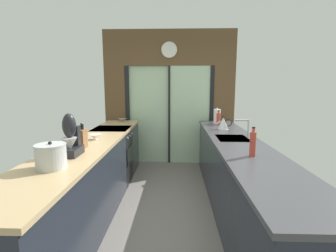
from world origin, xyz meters
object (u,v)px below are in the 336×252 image
Objects in this scene: kettle at (223,123)px; soap_bottle_far at (218,119)px; mixing_bowl_far at (123,120)px; stock_pot at (51,156)px; mixing_bowl_near at (95,137)px; stand_mixer at (71,139)px; knife_block at (82,139)px; soap_bottle_near at (253,144)px; paper_towel_roll at (217,116)px; oven_range at (112,156)px.

kettle is 0.44m from soap_bottle_far.
stock_pot reaches higher than mixing_bowl_far.
stock_pot reaches higher than mixing_bowl_near.
stand_mixer is 2.37m from kettle.
mixing_bowl_near is 0.58× the size of kettle.
soap_bottle_far is (1.78, 1.73, 0.00)m from knife_block.
mixing_bowl_near is at bearing 158.51° from soap_bottle_near.
soap_bottle_far is (1.78, 1.28, 0.07)m from mixing_bowl_near.
stock_pot reaches higher than kettle.
stock_pot is 0.96× the size of kettle.
paper_towel_roll reaches higher than stock_pot.
kettle is (1.80, -0.02, 0.56)m from oven_range.
knife_block reaches higher than mixing_bowl_near.
knife_block is at bearing -144.28° from kettle.
mixing_bowl_far is 0.57× the size of soap_bottle_near.
mixing_bowl_near is at bearing 90.00° from knife_block.
oven_range is at bearing 90.53° from stock_pot.
knife_block is 0.96× the size of soap_bottle_near.
mixing_bowl_near reaches higher than oven_range.
knife_block is 2.48m from soap_bottle_far.
stand_mixer reaches higher than soap_bottle_near.
stand_mixer is at bearing -90.00° from mixing_bowl_near.
kettle is 1.54m from soap_bottle_near.
mixing_bowl_near is 0.51× the size of paper_towel_roll.
mixing_bowl_near is 2.20m from soap_bottle_far.
soap_bottle_far is (1.78, -0.34, 0.08)m from mixing_bowl_far.
soap_bottle_near is at bearing -40.85° from oven_range.
oven_range is 1.42m from knife_block.
knife_block is at bearing 171.78° from soap_bottle_near.
kettle is at bearing -89.80° from paper_towel_roll.
soap_bottle_far is (1.78, 2.01, -0.05)m from stand_mixer.
soap_bottle_far reaches higher than mixing_bowl_far.
soap_bottle_near is (1.78, -0.70, 0.09)m from mixing_bowl_near.
mixing_bowl_near is 1.97m from kettle.
soap_bottle_near reaches higher than mixing_bowl_near.
stock_pot is at bearing -126.50° from soap_bottle_far.
kettle is (1.78, 1.96, -0.01)m from stock_pot.
oven_range is 3.59× the size of soap_bottle_far.
stand_mixer is at bearing -131.49° from soap_bottle_far.
soap_bottle_near is 2.15m from paper_towel_roll.
stock_pot is 0.97× the size of soap_bottle_far.
stand_mixer is 1.69× the size of stock_pot.
mixing_bowl_far is 0.66× the size of stock_pot.
mixing_bowl_near is at bearing -88.76° from oven_range.
oven_range is 1.94m from soap_bottle_far.
paper_towel_roll is at bearing 18.29° from oven_range.
stock_pot reaches higher than oven_range.
soap_bottle_near is at bearing 13.36° from stock_pot.
soap_bottle_near is at bearing -90.00° from paper_towel_roll.
stock_pot is (-0.00, -0.39, -0.06)m from stand_mixer.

